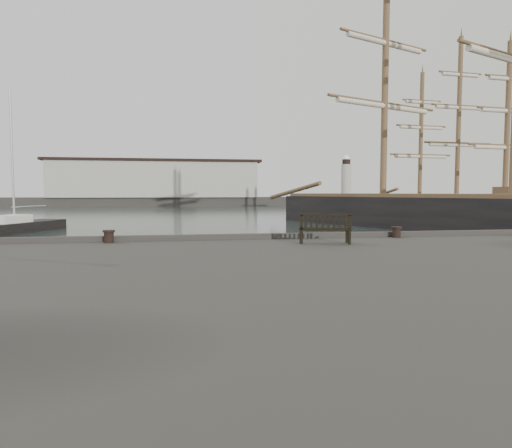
{
  "coord_description": "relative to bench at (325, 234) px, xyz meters",
  "views": [
    {
      "loc": [
        -3.02,
        -15.49,
        3.16
      ],
      "look_at": [
        -0.45,
        -0.5,
        2.1
      ],
      "focal_mm": 32.0,
      "sensor_mm": 36.0,
      "label": 1
    }
  ],
  "objects": [
    {
      "name": "breakwater",
      "position": [
        -6.05,
        93.88,
        2.45
      ],
      "size": [
        140.0,
        9.5,
        12.2
      ],
      "color": "#383530",
      "rests_on": "ground"
    },
    {
      "name": "ground",
      "position": [
        -1.49,
        1.88,
        -1.85
      ],
      "size": [
        400.0,
        400.0,
        0.0
      ],
      "primitive_type": "plane",
      "color": "black",
      "rests_on": "ground"
    },
    {
      "name": "bollard_right",
      "position": [
        3.11,
        1.38,
        -0.1
      ],
      "size": [
        0.43,
        0.43,
        0.39
      ],
      "primitive_type": "cylinder",
      "rotation": [
        0.0,
        0.0,
        0.17
      ],
      "color": "black",
      "rests_on": "quay"
    },
    {
      "name": "yacht_d",
      "position": [
        -16.93,
        24.91,
        -1.62
      ],
      "size": [
        5.39,
        9.34,
        11.47
      ],
      "rotation": [
        0.0,
        0.0,
        -0.35
      ],
      "color": "black",
      "rests_on": "ground"
    },
    {
      "name": "tall_ship_far",
      "position": [
        28.94,
        37.0,
        -1.08
      ],
      "size": [
        7.93,
        27.43,
        23.19
      ],
      "rotation": [
        0.0,
        0.0,
        0.08
      ],
      "color": "black",
      "rests_on": "ground"
    },
    {
      "name": "bollard_left",
      "position": [
        -6.68,
        1.34,
        -0.09
      ],
      "size": [
        0.41,
        0.41,
        0.4
      ],
      "primitive_type": "cylinder",
      "rotation": [
        0.0,
        0.0,
        -0.06
      ],
      "color": "black",
      "rests_on": "quay"
    },
    {
      "name": "bench",
      "position": [
        0.0,
        0.0,
        0.0
      ],
      "size": [
        1.66,
        0.85,
        0.91
      ],
      "rotation": [
        0.0,
        0.0,
        -0.2
      ],
      "color": "black",
      "rests_on": "quay"
    },
    {
      "name": "tall_ship_main",
      "position": [
        20.45,
        17.06,
        -1.0
      ],
      "size": [
        25.95,
        45.51,
        34.14
      ],
      "rotation": [
        0.0,
        0.0,
        0.4
      ],
      "color": "black",
      "rests_on": "ground"
    }
  ]
}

